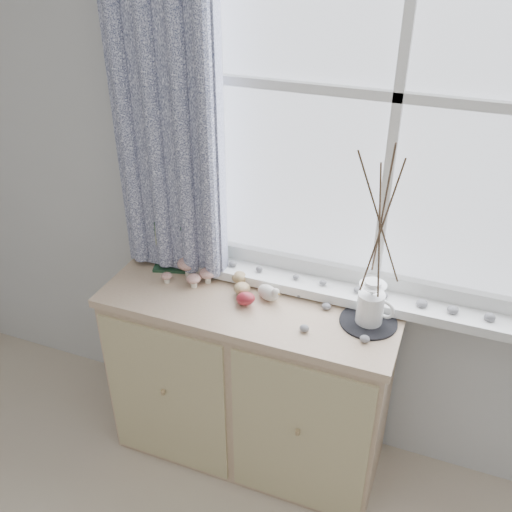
{
  "coord_description": "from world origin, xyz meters",
  "views": [
    {
      "loc": [
        0.54,
        0.05,
        2.18
      ],
      "look_at": [
        -0.1,
        1.7,
        1.1
      ],
      "focal_mm": 40.0,
      "sensor_mm": 36.0,
      "label": 1
    }
  ],
  "objects_px": {
    "toadstool_cluster": "(192,270)",
    "twig_pitcher": "(382,220)",
    "botanical_book": "(184,248)",
    "sideboard": "(249,381)"
  },
  "relations": [
    {
      "from": "botanical_book",
      "to": "sideboard",
      "type": "bearing_deg",
      "value": -34.14
    },
    {
      "from": "sideboard",
      "to": "botanical_book",
      "type": "relative_size",
      "value": 3.54
    },
    {
      "from": "botanical_book",
      "to": "twig_pitcher",
      "type": "height_order",
      "value": "twig_pitcher"
    },
    {
      "from": "twig_pitcher",
      "to": "sideboard",
      "type": "bearing_deg",
      "value": -156.23
    },
    {
      "from": "sideboard",
      "to": "botanical_book",
      "type": "height_order",
      "value": "botanical_book"
    },
    {
      "from": "sideboard",
      "to": "botanical_book",
      "type": "bearing_deg",
      "value": 161.99
    },
    {
      "from": "toadstool_cluster",
      "to": "twig_pitcher",
      "type": "relative_size",
      "value": 0.29
    },
    {
      "from": "toadstool_cluster",
      "to": "twig_pitcher",
      "type": "bearing_deg",
      "value": -1.76
    },
    {
      "from": "sideboard",
      "to": "toadstool_cluster",
      "type": "xyz_separation_m",
      "value": [
        -0.28,
        0.06,
        0.47
      ]
    },
    {
      "from": "botanical_book",
      "to": "toadstool_cluster",
      "type": "distance_m",
      "value": 0.1
    }
  ]
}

